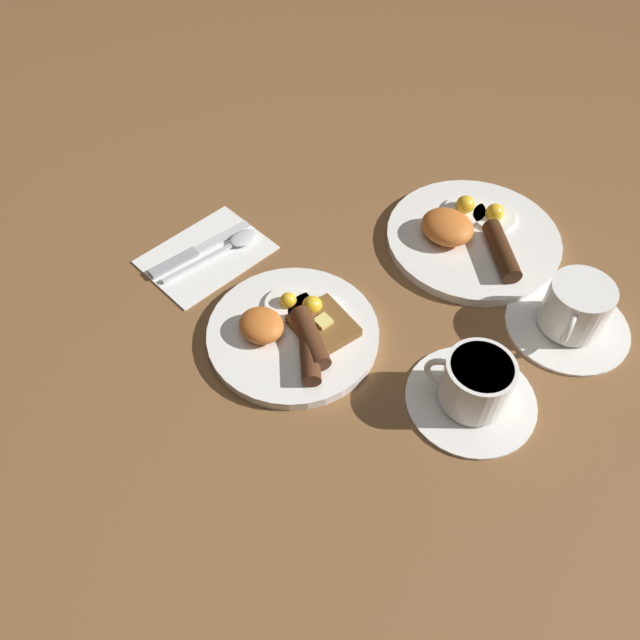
# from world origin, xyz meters

# --- Properties ---
(ground_plane) EXTENTS (3.00, 3.00, 0.00)m
(ground_plane) POSITION_xyz_m (0.00, 0.00, 0.00)
(ground_plane) COLOR brown
(breakfast_plate_near) EXTENTS (0.23, 0.23, 0.04)m
(breakfast_plate_near) POSITION_xyz_m (0.00, 0.00, 0.01)
(breakfast_plate_near) COLOR white
(breakfast_plate_near) RESTS_ON ground_plane
(breakfast_plate_far) EXTENTS (0.27, 0.27, 0.05)m
(breakfast_plate_far) POSITION_xyz_m (0.06, 0.32, 0.01)
(breakfast_plate_far) COLOR white
(breakfast_plate_far) RESTS_ON ground_plane
(teacup_near) EXTENTS (0.17, 0.17, 0.08)m
(teacup_near) POSITION_xyz_m (0.23, 0.09, 0.03)
(teacup_near) COLOR white
(teacup_near) RESTS_ON ground_plane
(teacup_far) EXTENTS (0.17, 0.17, 0.08)m
(teacup_far) POSITION_xyz_m (0.25, 0.28, 0.03)
(teacup_far) COLOR white
(teacup_far) RESTS_ON ground_plane
(napkin) EXTENTS (0.13, 0.18, 0.01)m
(napkin) POSITION_xyz_m (-0.21, 0.01, 0.00)
(napkin) COLOR white
(napkin) RESTS_ON ground_plane
(knife) EXTENTS (0.03, 0.18, 0.01)m
(knife) POSITION_xyz_m (-0.22, 0.00, 0.01)
(knife) COLOR silver
(knife) RESTS_ON napkin
(spoon) EXTENTS (0.04, 0.17, 0.01)m
(spoon) POSITION_xyz_m (-0.19, 0.05, 0.01)
(spoon) COLOR silver
(spoon) RESTS_ON napkin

